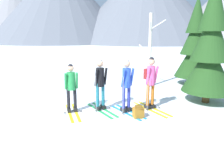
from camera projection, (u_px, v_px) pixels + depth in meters
ground_plane at (107, 109)px, 7.67m from camera, size 400.00×400.00×0.00m
skier_in_green at (71, 86)px, 7.24m from camera, size 0.83×1.76×1.66m
skier_in_black at (100, 82)px, 7.42m from camera, size 1.19×1.62×1.79m
skier_in_blue at (126, 83)px, 7.23m from camera, size 1.14×1.51×1.81m
skier_in_pink at (150, 80)px, 7.53m from camera, size 1.17×1.70×1.84m
pine_tree_near at (210, 48)px, 8.00m from camera, size 1.89×1.89×4.57m
pine_tree_mid at (194, 45)px, 10.84m from camera, size 1.83×1.83×4.43m
birch_tree_tall at (149, 50)px, 10.45m from camera, size 1.14×0.83×3.55m
backpack_on_snow_front at (138, 112)px, 6.88m from camera, size 0.38×0.32×0.38m
mountain_ridge_distant at (129, 2)px, 59.71m from camera, size 105.75×50.02×21.13m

